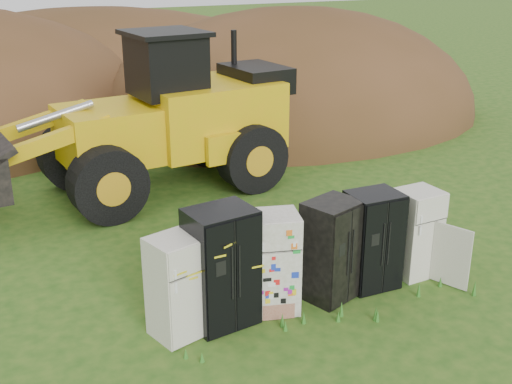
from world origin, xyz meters
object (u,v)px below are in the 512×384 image
fridge_black_side (221,267)px  fridge_leftmost (176,287)px  wheel_loader (131,117)px  fridge_sticker (275,262)px  fridge_dark_mid (331,250)px  fridge_black_right (372,240)px  fridge_open_door (416,233)px

fridge_black_side → fridge_leftmost: bearing=175.7°
fridge_leftmost → wheel_loader: (1.11, 6.30, 1.12)m
fridge_sticker → fridge_dark_mid: bearing=13.0°
fridge_black_side → fridge_dark_mid: (1.99, -0.06, -0.10)m
fridge_leftmost → fridge_black_side: 0.79m
fridge_leftmost → fridge_dark_mid: (2.76, -0.02, 0.06)m
fridge_leftmost → fridge_dark_mid: fridge_dark_mid is taller
fridge_black_side → wheel_loader: bearing=79.5°
wheel_loader → fridge_sticker: bearing=-90.5°
fridge_dark_mid → fridge_black_side: bearing=159.3°
fridge_black_side → fridge_sticker: size_ratio=1.14×
fridge_black_side → fridge_dark_mid: bearing=-9.2°
fridge_leftmost → fridge_sticker: fridge_sticker is taller
fridge_sticker → fridge_dark_mid: size_ratio=0.97×
fridge_dark_mid → wheel_loader: size_ratio=0.22×
wheel_loader → fridge_black_right: bearing=-74.1°
fridge_black_right → wheel_loader: wheel_loader is taller
fridge_leftmost → fridge_open_door: size_ratio=1.00×
fridge_dark_mid → fridge_black_right: bearing=-16.8°
fridge_open_door → fridge_dark_mid: bearing=179.1°
fridge_dark_mid → fridge_black_right: (0.86, 0.03, 0.00)m
fridge_dark_mid → wheel_loader: (-1.65, 6.32, 1.07)m
fridge_leftmost → fridge_black_right: (3.63, 0.01, 0.06)m
fridge_black_side → fridge_dark_mid: fridge_black_side is taller
fridge_dark_mid → fridge_leftmost: bearing=160.6°
fridge_black_right → fridge_black_side: bearing=-179.0°
fridge_leftmost → wheel_loader: size_ratio=0.20×
fridge_black_side → fridge_open_door: (3.83, -0.02, -0.15)m
fridge_dark_mid → wheel_loader: 6.62m
fridge_dark_mid → fridge_sticker: bearing=158.3°
fridge_open_door → wheel_loader: 7.27m
fridge_leftmost → fridge_open_door: (4.60, 0.02, 0.00)m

